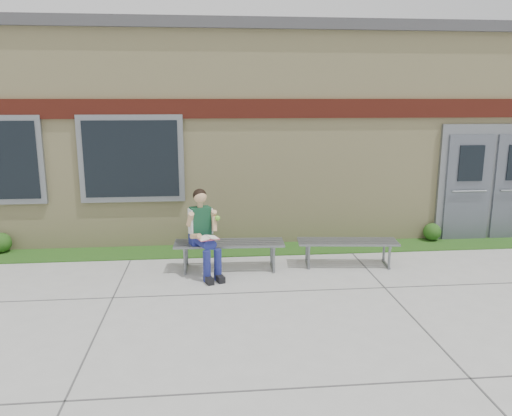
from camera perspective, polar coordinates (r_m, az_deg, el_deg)
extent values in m
plane|color=#9E9E99|center=(7.11, 8.16, -10.78)|extent=(80.00, 80.00, 0.00)
cube|color=#134715|center=(9.50, 4.47, -4.61)|extent=(16.00, 0.80, 0.02)
cube|color=beige|center=(12.47, 1.89, 8.80)|extent=(16.00, 6.00, 4.00)
cube|color=#3F3F42|center=(12.51, 1.96, 18.44)|extent=(16.20, 6.20, 0.20)
cube|color=maroon|center=(9.45, 4.34, 11.27)|extent=(16.00, 0.06, 0.35)
cube|color=slate|center=(9.46, -14.03, 5.47)|extent=(1.90, 0.08, 1.60)
cube|color=black|center=(9.42, -14.07, 5.44)|extent=(1.70, 0.04, 1.40)
cube|color=slate|center=(10.98, 25.27, 2.67)|extent=(2.20, 0.08, 2.30)
cube|color=#515661|center=(10.71, 23.05, 2.10)|extent=(0.92, 0.06, 2.10)
cube|color=slate|center=(8.25, -3.08, -4.03)|extent=(1.82, 0.56, 0.03)
cube|color=slate|center=(8.33, -8.04, -5.75)|extent=(0.06, 0.50, 0.41)
cube|color=slate|center=(8.38, 1.88, -5.51)|extent=(0.06, 0.50, 0.41)
cube|color=slate|center=(8.58, 10.43, -3.80)|extent=(1.71, 0.64, 0.03)
cube|color=slate|center=(8.49, 5.99, -5.45)|extent=(0.09, 0.47, 0.38)
cube|color=slate|center=(8.85, 14.56, -5.04)|extent=(0.09, 0.47, 0.38)
cube|color=navy|center=(8.17, -6.36, -3.55)|extent=(0.40, 0.34, 0.16)
cube|color=#103D29|center=(8.07, -6.36, -1.48)|extent=(0.37, 0.29, 0.46)
sphere|color=tan|center=(7.98, -6.41, 1.28)|extent=(0.27, 0.27, 0.21)
sphere|color=black|center=(7.99, -6.46, 1.44)|extent=(0.28, 0.28, 0.22)
cylinder|color=navy|center=(7.90, -6.38, -3.95)|extent=(0.28, 0.44, 0.15)
cylinder|color=navy|center=(7.96, -5.16, -3.81)|extent=(0.28, 0.44, 0.15)
cylinder|color=navy|center=(7.79, -5.63, -6.64)|extent=(0.12, 0.12, 0.50)
cylinder|color=navy|center=(7.85, -4.39, -6.47)|extent=(0.12, 0.12, 0.50)
cube|color=black|center=(7.79, -5.43, -8.18)|extent=(0.18, 0.28, 0.10)
cube|color=black|center=(7.85, -4.18, -8.00)|extent=(0.18, 0.28, 0.10)
cylinder|color=tan|center=(7.95, -7.53, -1.29)|extent=(0.16, 0.24, 0.26)
cylinder|color=tan|center=(8.06, -4.97, -1.03)|extent=(0.16, 0.24, 0.26)
cube|color=white|center=(7.79, -5.50, -3.41)|extent=(0.36, 0.31, 0.01)
cube|color=#CC4C65|center=(7.80, -5.50, -3.49)|extent=(0.37, 0.32, 0.01)
sphere|color=#77CF37|center=(7.94, -4.43, -1.15)|extent=(0.08, 0.08, 0.08)
sphere|color=#134715|center=(10.27, -27.11, -3.55)|extent=(0.36, 0.36, 0.36)
sphere|color=#134715|center=(9.54, -6.64, -3.34)|extent=(0.37, 0.37, 0.37)
sphere|color=#134715|center=(10.52, 19.49, -2.58)|extent=(0.34, 0.34, 0.34)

